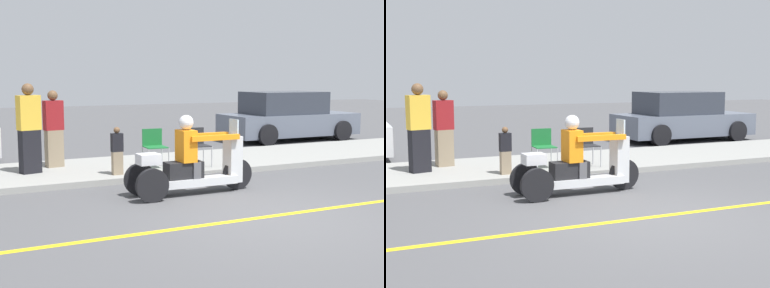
% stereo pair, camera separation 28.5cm
% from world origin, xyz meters
% --- Properties ---
extents(ground_plane, '(60.00, 60.00, 0.00)m').
position_xyz_m(ground_plane, '(0.00, 0.00, 0.00)').
color(ground_plane, '#4C4C4F').
extents(lane_stripe, '(24.00, 0.12, 0.01)m').
position_xyz_m(lane_stripe, '(-0.40, 0.00, 0.00)').
color(lane_stripe, gold).
rests_on(lane_stripe, ground).
extents(sidewalk_strip, '(28.00, 2.80, 0.12)m').
position_xyz_m(sidewalk_strip, '(0.00, 4.60, 0.06)').
color(sidewalk_strip, gray).
rests_on(sidewalk_strip, ground).
extents(motorcycle_trike, '(2.34, 0.68, 1.39)m').
position_xyz_m(motorcycle_trike, '(-0.40, 1.87, 0.50)').
color(motorcycle_trike, black).
rests_on(motorcycle_trike, ground).
extents(spectator_mid_group, '(0.47, 0.35, 1.80)m').
position_xyz_m(spectator_mid_group, '(-2.72, 4.54, 0.99)').
color(spectator_mid_group, black).
rests_on(spectator_mid_group, sidewalk_strip).
extents(spectator_with_child, '(0.23, 0.14, 0.95)m').
position_xyz_m(spectator_with_child, '(-1.20, 3.61, 0.58)').
color(spectator_with_child, gray).
rests_on(spectator_with_child, sidewalk_strip).
extents(spectator_near_curb, '(0.42, 0.29, 1.64)m').
position_xyz_m(spectator_near_curb, '(-2.13, 5.08, 0.91)').
color(spectator_near_curb, gray).
rests_on(spectator_near_curb, sidewalk_strip).
extents(folding_chair_curbside, '(0.49, 0.49, 0.82)m').
position_xyz_m(folding_chair_curbside, '(-0.23, 4.07, 0.62)').
color(folding_chair_curbside, '#A5A8AD').
rests_on(folding_chair_curbside, sidewalk_strip).
extents(folding_chair_set_back, '(0.49, 0.49, 0.82)m').
position_xyz_m(folding_chair_set_back, '(0.69, 3.89, 0.62)').
color(folding_chair_set_back, '#A5A8AD').
rests_on(folding_chair_set_back, sidewalk_strip).
extents(parked_car_lot_left, '(4.38, 2.05, 1.56)m').
position_xyz_m(parked_car_lot_left, '(5.84, 7.72, 0.73)').
color(parked_car_lot_left, slate).
rests_on(parked_car_lot_left, ground).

